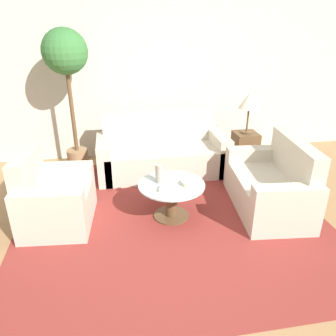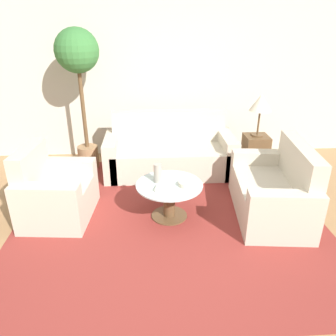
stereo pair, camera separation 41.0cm
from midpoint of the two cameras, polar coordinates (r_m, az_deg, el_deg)
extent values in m
plane|color=#9E754C|center=(3.50, 2.38, -15.55)|extent=(14.00, 14.00, 0.00)
cube|color=beige|center=(5.74, -0.48, 14.99)|extent=(10.00, 0.06, 2.60)
cube|color=maroon|center=(4.14, 3.08, -8.40)|extent=(3.70, 3.53, 0.01)
cube|color=beige|center=(5.16, 2.61, 1.30)|extent=(1.80, 0.83, 0.43)
cube|color=beige|center=(5.37, 2.30, 5.13)|extent=(1.80, 0.18, 0.94)
cube|color=beige|center=(5.12, -7.47, 1.94)|extent=(0.20, 0.83, 0.61)
cube|color=beige|center=(5.30, 12.37, 2.38)|extent=(0.20, 0.83, 0.61)
cube|color=beige|center=(4.19, -15.78, -5.52)|extent=(0.83, 0.79, 0.43)
cube|color=beige|center=(4.18, -19.97, -2.59)|extent=(0.25, 0.74, 0.90)
cube|color=beige|center=(3.86, -17.41, -7.06)|extent=(0.78, 0.27, 0.61)
cube|color=beige|center=(4.46, -14.62, -2.23)|extent=(0.78, 0.27, 0.61)
cube|color=beige|center=(4.34, 19.77, -5.00)|extent=(0.91, 1.25, 0.43)
cube|color=beige|center=(4.34, 24.06, -2.16)|extent=(0.30, 1.19, 0.92)
cube|color=beige|center=(4.81, 18.02, -0.65)|extent=(0.81, 0.28, 0.61)
cube|color=beige|center=(3.83, 22.37, -8.15)|extent=(0.81, 0.28, 0.61)
cylinder|color=brown|center=(4.14, 3.08, -8.33)|extent=(0.44, 0.44, 0.02)
cylinder|color=brown|center=(4.03, 3.15, -5.86)|extent=(0.15, 0.15, 0.43)
cylinder|color=#B2C6C6|center=(3.92, 3.22, -3.02)|extent=(0.81, 0.81, 0.02)
cube|color=brown|center=(5.51, 17.00, 2.52)|extent=(0.37, 0.37, 0.57)
cylinder|color=brown|center=(5.41, 17.38, 5.46)|extent=(0.18, 0.18, 0.02)
cylinder|color=brown|center=(5.35, 17.66, 7.51)|extent=(0.03, 0.03, 0.38)
cone|color=beige|center=(5.27, 18.10, 10.78)|extent=(0.34, 0.34, 0.25)
cylinder|color=#93704C|center=(5.50, -11.64, 1.90)|extent=(0.33, 0.33, 0.36)
cylinder|color=brown|center=(5.25, -12.42, 10.30)|extent=(0.06, 0.06, 1.30)
sphere|color=#387538|center=(5.11, -13.29, 19.30)|extent=(0.64, 0.64, 0.64)
cylinder|color=#9E998E|center=(3.92, 1.19, -0.96)|extent=(0.10, 0.10, 0.23)
cylinder|color=beige|center=(3.88, 6.17, -2.85)|extent=(0.18, 0.18, 0.05)
cube|color=beige|center=(3.76, 2.48, -3.74)|extent=(0.22, 0.19, 0.04)
camera|label=1|loc=(0.20, -87.14, 1.31)|focal=35.00mm
camera|label=2|loc=(0.20, 92.86, -1.31)|focal=35.00mm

